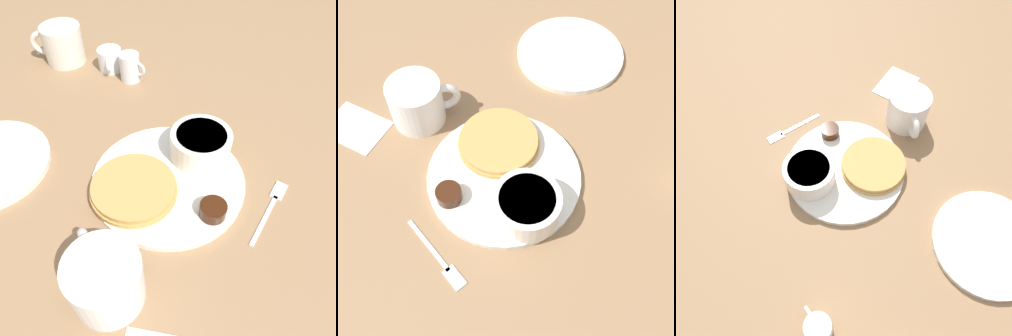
# 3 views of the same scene
# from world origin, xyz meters

# --- Properties ---
(ground_plane) EXTENTS (4.00, 4.00, 0.00)m
(ground_plane) POSITION_xyz_m (0.00, 0.00, 0.00)
(ground_plane) COLOR #93704C
(plate) EXTENTS (0.26, 0.26, 0.01)m
(plate) POSITION_xyz_m (0.00, 0.00, 0.01)
(plate) COLOR white
(plate) RESTS_ON ground_plane
(pancake_stack) EXTENTS (0.14, 0.14, 0.02)m
(pancake_stack) POSITION_xyz_m (-0.04, 0.05, 0.02)
(pancake_stack) COLOR tan
(pancake_stack) RESTS_ON plate
(bowl) EXTENTS (0.11, 0.11, 0.05)m
(bowl) POSITION_xyz_m (0.07, -0.04, 0.04)
(bowl) COLOR white
(bowl) RESTS_ON plate
(syrup_cup) EXTENTS (0.04, 0.04, 0.02)m
(syrup_cup) POSITION_xyz_m (-0.05, -0.08, 0.02)
(syrup_cup) COLOR #38190A
(syrup_cup) RESTS_ON plate
(butter_ramekin) EXTENTS (0.05, 0.05, 0.04)m
(butter_ramekin) POSITION_xyz_m (0.07, -0.06, 0.03)
(butter_ramekin) COLOR white
(butter_ramekin) RESTS_ON plate
(coffee_mug) EXTENTS (0.11, 0.11, 0.09)m
(coffee_mug) POSITION_xyz_m (-0.20, 0.03, 0.04)
(coffee_mug) COLOR white
(coffee_mug) RESTS_ON ground_plane
(creamer_pitcher_near) EXTENTS (0.05, 0.07, 0.06)m
(creamer_pitcher_near) POSITION_xyz_m (0.28, 0.16, 0.03)
(creamer_pitcher_near) COLOR white
(creamer_pitcher_near) RESTS_ON ground_plane
(fork) EXTENTS (0.14, 0.06, 0.00)m
(fork) POSITION_xyz_m (-0.00, -0.17, 0.00)
(fork) COLOR silver
(fork) RESTS_ON ground_plane
(napkin) EXTENTS (0.12, 0.09, 0.00)m
(napkin) POSITION_xyz_m (-0.29, -0.05, 0.00)
(napkin) COLOR white
(napkin) RESTS_ON ground_plane
(far_plate) EXTENTS (0.22, 0.22, 0.01)m
(far_plate) POSITION_xyz_m (-0.04, 0.32, 0.01)
(far_plate) COLOR white
(far_plate) RESTS_ON ground_plane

